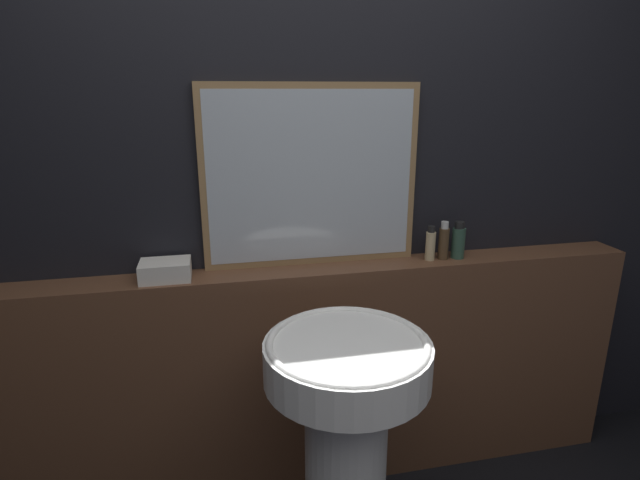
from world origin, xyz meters
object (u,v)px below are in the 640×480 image
Objects in this scene: mirror at (311,177)px; shampoo_bottle at (430,244)px; lotion_bottle at (458,241)px; conditioner_bottle at (444,242)px; pedestal_sink at (346,432)px; towel_stack at (165,270)px.

mirror reaches higher than shampoo_bottle.
mirror reaches higher than lotion_bottle.
conditioner_bottle reaches higher than shampoo_bottle.
pedestal_sink is at bearing -134.49° from shampoo_bottle.
mirror is 0.61m from conditioner_bottle.
pedestal_sink is 1.09× the size of mirror.
mirror is at bearing 6.69° from towel_stack.
conditioner_bottle is at bearing 42.26° from pedestal_sink.
mirror is at bearing 173.78° from lotion_bottle.
mirror is 0.56m from shampoo_bottle.
towel_stack is (-0.56, -0.07, -0.31)m from mirror.
shampoo_bottle is 0.90× the size of conditioner_bottle.
pedestal_sink is 5.03× the size of towel_stack.
conditioner_bottle is at bearing -0.00° from towel_stack.
shampoo_bottle reaches higher than pedestal_sink.
towel_stack is 1.16m from lotion_bottle.
lotion_bottle is (0.60, -0.07, -0.28)m from mirror.
mirror is at bearing 172.21° from shampoo_bottle.
shampoo_bottle is (0.48, -0.07, -0.28)m from mirror.
mirror is (-0.00, 0.55, 0.74)m from pedestal_sink.
conditioner_bottle reaches higher than lotion_bottle.
shampoo_bottle reaches higher than towel_stack.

